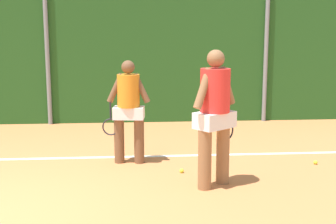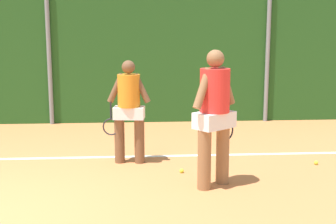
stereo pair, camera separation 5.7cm
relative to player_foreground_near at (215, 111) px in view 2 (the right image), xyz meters
The scene contains 9 objects.
ground_plane 3.31m from the player_foreground_near, 168.36° to the left, with size 27.46×27.46×0.00m, color #C67542.
hedge_fence_backdrop 5.70m from the player_foreground_near, 122.71° to the left, with size 17.85×0.25×2.97m, color #23511E.
fence_post_center 5.57m from the player_foreground_near, 123.69° to the left, with size 0.10×0.10×3.32m, color gray.
fence_post_right 5.09m from the player_foreground_near, 65.72° to the left, with size 0.10×0.10×3.32m, color gray.
court_baseline_paint 3.62m from the player_foreground_near, 152.60° to the left, with size 13.05×0.10×0.01m, color white.
player_foreground_near is the anchor object (origin of this frame).
player_midcourt 1.73m from the player_foreground_near, 133.74° to the left, with size 0.79×0.36×1.69m.
tennis_ball_2 2.30m from the player_foreground_near, 25.91° to the left, with size 0.07×0.07×0.07m, color #CCDB33.
tennis_ball_4 1.27m from the player_foreground_near, 121.56° to the left, with size 0.07×0.07×0.07m, color #CCDB33.
Camera 2 is at (2.01, -4.85, 2.11)m, focal length 47.72 mm.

